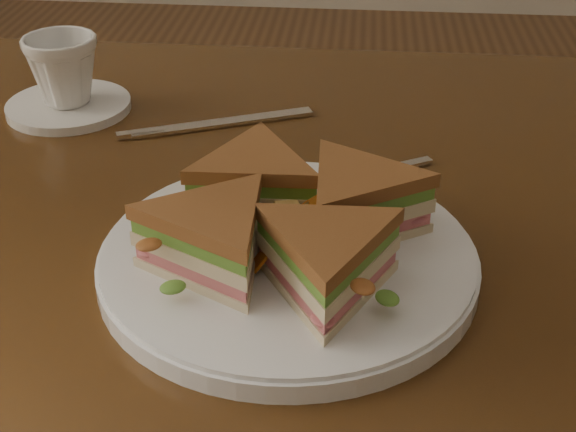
{
  "coord_description": "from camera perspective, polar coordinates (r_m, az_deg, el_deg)",
  "views": [
    {
      "loc": [
        0.08,
        -0.63,
        1.12
      ],
      "look_at": [
        0.03,
        -0.11,
        0.8
      ],
      "focal_mm": 50.0,
      "sensor_mm": 36.0,
      "label": 1
    }
  ],
  "objects": [
    {
      "name": "table",
      "position": [
        0.79,
        -1.47,
        -5.0
      ],
      "size": [
        1.2,
        0.8,
        0.75
      ],
      "color": "#321C0B",
      "rests_on": "ground"
    },
    {
      "name": "spoon",
      "position": [
        0.75,
        1.21,
        2.11
      ],
      "size": [
        0.17,
        0.1,
        0.01
      ],
      "rotation": [
        0.0,
        0.0,
        0.52
      ],
      "color": "silver",
      "rests_on": "table"
    },
    {
      "name": "plate",
      "position": [
        0.64,
        -0.0,
        -3.22
      ],
      "size": [
        0.3,
        0.3,
        0.02
      ],
      "primitive_type": "cylinder",
      "color": "white",
      "rests_on": "table"
    },
    {
      "name": "crisps_mound",
      "position": [
        0.62,
        -0.0,
        -0.71
      ],
      "size": [
        0.09,
        0.09,
        0.05
      ],
      "primitive_type": null,
      "color": "orange",
      "rests_on": "plate"
    },
    {
      "name": "saucer",
      "position": [
        0.94,
        -15.32,
        7.55
      ],
      "size": [
        0.14,
        0.14,
        0.01
      ],
      "primitive_type": "cylinder",
      "color": "white",
      "rests_on": "table"
    },
    {
      "name": "sandwich_wedges",
      "position": [
        0.62,
        -0.0,
        -0.4
      ],
      "size": [
        0.28,
        0.28,
        0.06
      ],
      "color": "beige",
      "rests_on": "plate"
    },
    {
      "name": "coffee_cup",
      "position": [
        0.92,
        -15.69,
        9.96
      ],
      "size": [
        0.08,
        0.08,
        0.08
      ],
      "primitive_type": "imported",
      "rotation": [
        0.0,
        0.0,
        -0.0
      ],
      "color": "white",
      "rests_on": "saucer"
    },
    {
      "name": "knife",
      "position": [
        0.87,
        -5.54,
        6.45
      ],
      "size": [
        0.2,
        0.1,
        0.0
      ],
      "rotation": [
        0.0,
        0.0,
        0.4
      ],
      "color": "silver",
      "rests_on": "table"
    }
  ]
}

